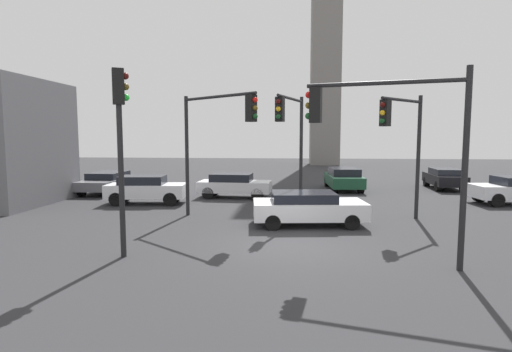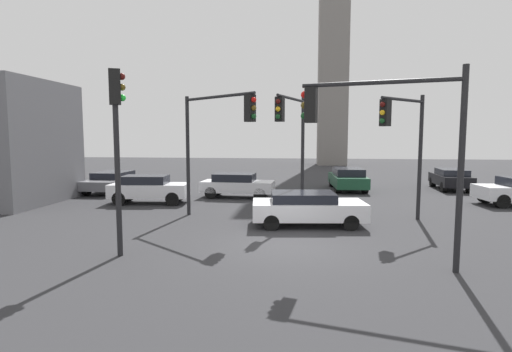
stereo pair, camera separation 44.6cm
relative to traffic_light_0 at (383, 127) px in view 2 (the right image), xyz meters
name	(u,v)px [view 2 (the right image)]	position (x,y,z in m)	size (l,w,h in m)	color
ground_plane	(286,245)	(-2.64, 1.66, -3.78)	(102.29, 102.29, 0.00)	#2D2D30
traffic_light_0	(383,127)	(0.00, 0.00, 0.00)	(4.16, 1.25, 5.32)	black
traffic_light_1	(117,128)	(-7.48, -0.03, 0.00)	(0.49, 0.43, 5.44)	black
traffic_light_2	(216,128)	(-5.64, 5.05, 0.08)	(3.44, 2.79, 5.27)	black
traffic_light_3	(292,129)	(-2.57, 6.79, 0.08)	(1.24, 3.32, 5.39)	black
traffic_light_4	(404,132)	(1.87, 5.39, -0.09)	(2.18, 2.23, 5.23)	black
car_0	(348,179)	(0.91, 15.57, -3.02)	(2.21, 4.69, 1.45)	#19472D
car_1	(237,185)	(-5.81, 11.58, -3.03)	(4.21, 2.00, 1.39)	silver
car_4	(112,181)	(-14.02, 12.95, -3.08)	(2.15, 4.56, 1.28)	slate
car_5	(451,178)	(7.69, 16.46, -3.03)	(2.09, 4.27, 1.38)	black
car_6	(149,188)	(-10.13, 9.06, -2.99)	(4.16, 1.98, 1.47)	silver
car_7	(307,208)	(-1.91, 4.67, -3.06)	(4.57, 2.41, 1.32)	silver
skyline_tower	(334,5)	(1.62, 39.40, 15.29)	(3.51, 3.51, 38.14)	gray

